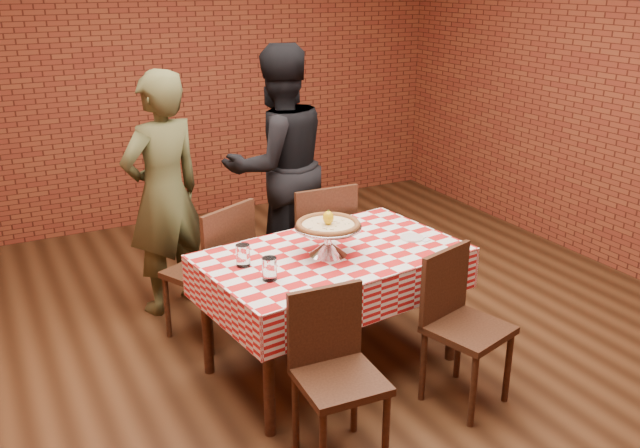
{
  "coord_description": "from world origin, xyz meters",
  "views": [
    {
      "loc": [
        -1.75,
        -3.26,
        2.27
      ],
      "look_at": [
        -0.04,
        -0.0,
        0.91
      ],
      "focal_mm": 38.15,
      "sensor_mm": 36.0,
      "label": 1
    }
  ],
  "objects_px": {
    "table": "(332,311)",
    "chair_far_right": "(314,244)",
    "pizza_stand": "(328,240)",
    "chair_near_right": "(468,332)",
    "water_glass_left": "(269,269)",
    "pizza": "(328,225)",
    "diner_olive": "(164,194)",
    "chair_far_left": "(208,270)",
    "water_glass_right": "(243,255)",
    "condiment_caddy": "(317,224)",
    "chair_near_left": "(340,384)",
    "diner_black": "(278,166)"
  },
  "relations": [
    {
      "from": "table",
      "to": "chair_far_right",
      "type": "bearing_deg",
      "value": 70.13
    },
    {
      "from": "pizza_stand",
      "to": "table",
      "type": "bearing_deg",
      "value": 29.58
    },
    {
      "from": "pizza_stand",
      "to": "chair_near_right",
      "type": "xyz_separation_m",
      "value": [
        0.52,
        -0.64,
        -0.41
      ]
    },
    {
      "from": "table",
      "to": "water_glass_left",
      "type": "bearing_deg",
      "value": -159.11
    },
    {
      "from": "pizza",
      "to": "diner_olive",
      "type": "bearing_deg",
      "value": 115.37
    },
    {
      "from": "chair_near_right",
      "to": "chair_far_left",
      "type": "xyz_separation_m",
      "value": [
        -1.01,
        1.39,
        0.03
      ]
    },
    {
      "from": "water_glass_left",
      "to": "water_glass_right",
      "type": "height_order",
      "value": "same"
    },
    {
      "from": "pizza",
      "to": "water_glass_left",
      "type": "distance_m",
      "value": 0.48
    },
    {
      "from": "table",
      "to": "pizza_stand",
      "type": "distance_m",
      "value": 0.47
    },
    {
      "from": "water_glass_right",
      "to": "chair_near_right",
      "type": "height_order",
      "value": "water_glass_right"
    },
    {
      "from": "condiment_caddy",
      "to": "water_glass_left",
      "type": "bearing_deg",
      "value": -133.34
    },
    {
      "from": "pizza_stand",
      "to": "chair_near_left",
      "type": "xyz_separation_m",
      "value": [
        -0.34,
        -0.75,
        -0.41
      ]
    },
    {
      "from": "pizza",
      "to": "chair_far_left",
      "type": "distance_m",
      "value": 1.01
    },
    {
      "from": "table",
      "to": "diner_black",
      "type": "xyz_separation_m",
      "value": [
        0.28,
        1.36,
        0.53
      ]
    },
    {
      "from": "water_glass_right",
      "to": "chair_far_left",
      "type": "relative_size",
      "value": 0.13
    },
    {
      "from": "condiment_caddy",
      "to": "chair_near_right",
      "type": "height_order",
      "value": "condiment_caddy"
    },
    {
      "from": "pizza_stand",
      "to": "diner_black",
      "type": "relative_size",
      "value": 0.21
    },
    {
      "from": "condiment_caddy",
      "to": "pizza",
      "type": "bearing_deg",
      "value": -101.82
    },
    {
      "from": "diner_black",
      "to": "pizza",
      "type": "bearing_deg",
      "value": 73.21
    },
    {
      "from": "table",
      "to": "water_glass_right",
      "type": "xyz_separation_m",
      "value": [
        -0.53,
        0.05,
        0.45
      ]
    },
    {
      "from": "pizza_stand",
      "to": "diner_black",
      "type": "height_order",
      "value": "diner_black"
    },
    {
      "from": "chair_far_left",
      "to": "diner_black",
      "type": "xyz_separation_m",
      "value": [
        0.8,
        0.64,
        0.44
      ]
    },
    {
      "from": "water_glass_right",
      "to": "pizza_stand",
      "type": "bearing_deg",
      "value": -8.63
    },
    {
      "from": "chair_near_right",
      "to": "diner_olive",
      "type": "bearing_deg",
      "value": 104.83
    },
    {
      "from": "condiment_caddy",
      "to": "table",
      "type": "bearing_deg",
      "value": -95.69
    },
    {
      "from": "pizza_stand",
      "to": "chair_far_right",
      "type": "distance_m",
      "value": 0.96
    },
    {
      "from": "chair_near_right",
      "to": "diner_olive",
      "type": "height_order",
      "value": "diner_olive"
    },
    {
      "from": "water_glass_left",
      "to": "chair_near_left",
      "type": "bearing_deg",
      "value": -80.7
    },
    {
      "from": "chair_far_right",
      "to": "diner_olive",
      "type": "height_order",
      "value": "diner_olive"
    },
    {
      "from": "water_glass_left",
      "to": "chair_far_right",
      "type": "relative_size",
      "value": 0.13
    },
    {
      "from": "table",
      "to": "chair_far_right",
      "type": "relative_size",
      "value": 1.56
    },
    {
      "from": "condiment_caddy",
      "to": "chair_far_right",
      "type": "height_order",
      "value": "chair_far_right"
    },
    {
      "from": "diner_black",
      "to": "chair_far_left",
      "type": "bearing_deg",
      "value": 34.74
    },
    {
      "from": "chair_near_left",
      "to": "diner_black",
      "type": "relative_size",
      "value": 0.48
    },
    {
      "from": "water_glass_right",
      "to": "diner_olive",
      "type": "distance_m",
      "value": 1.19
    },
    {
      "from": "chair_far_right",
      "to": "chair_near_left",
      "type": "bearing_deg",
      "value": 69.1
    },
    {
      "from": "water_glass_right",
      "to": "chair_far_left",
      "type": "height_order",
      "value": "chair_far_left"
    },
    {
      "from": "pizza",
      "to": "chair_far_left",
      "type": "height_order",
      "value": "pizza"
    },
    {
      "from": "pizza_stand",
      "to": "chair_far_right",
      "type": "bearing_deg",
      "value": 68.19
    },
    {
      "from": "water_glass_left",
      "to": "chair_far_left",
      "type": "distance_m",
      "value": 0.97
    },
    {
      "from": "pizza_stand",
      "to": "water_glass_left",
      "type": "height_order",
      "value": "pizza_stand"
    },
    {
      "from": "condiment_caddy",
      "to": "diner_black",
      "type": "relative_size",
      "value": 0.07
    },
    {
      "from": "chair_far_left",
      "to": "chair_far_right",
      "type": "bearing_deg",
      "value": 159.4
    },
    {
      "from": "table",
      "to": "water_glass_left",
      "type": "height_order",
      "value": "water_glass_left"
    },
    {
      "from": "pizza",
      "to": "chair_near_right",
      "type": "distance_m",
      "value": 0.97
    },
    {
      "from": "table",
      "to": "pizza",
      "type": "xyz_separation_m",
      "value": [
        -0.04,
        -0.02,
        0.56
      ]
    },
    {
      "from": "pizza",
      "to": "chair_far_right",
      "type": "xyz_separation_m",
      "value": [
        0.33,
        0.82,
        -0.47
      ]
    },
    {
      "from": "chair_far_right",
      "to": "diner_black",
      "type": "bearing_deg",
      "value": -86.9
    },
    {
      "from": "chair_near_right",
      "to": "diner_olive",
      "type": "distance_m",
      "value": 2.25
    },
    {
      "from": "pizza",
      "to": "chair_near_left",
      "type": "bearing_deg",
      "value": -114.33
    }
  ]
}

